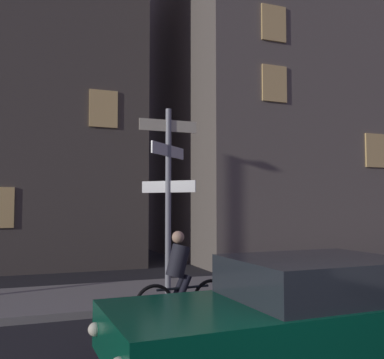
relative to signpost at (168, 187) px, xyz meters
The scene contains 5 objects.
sidewalk_kerb 2.63m from the signpost, 100.89° to the left, with size 40.00×2.90×0.14m, color gray.
signpost is the anchor object (origin of this frame).
car_far_oncoming 4.24m from the signpost, 83.78° to the right, with size 4.53×2.15×1.40m.
cyclist 2.06m from the signpost, 96.79° to the right, with size 1.82×0.37×1.61m.
building_right_block 12.81m from the signpost, 41.05° to the left, with size 12.36×8.21×15.06m.
Camera 1 is at (-2.45, -2.77, 2.06)m, focal length 40.78 mm.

